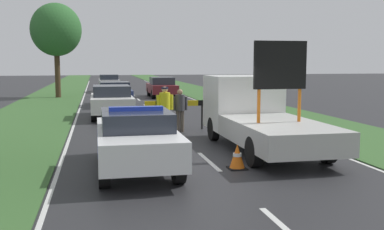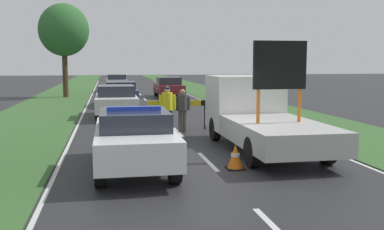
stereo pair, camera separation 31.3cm
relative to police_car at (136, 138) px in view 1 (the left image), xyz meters
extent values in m
plane|color=#28282B|center=(1.96, 0.62, -0.80)|extent=(160.00, 160.00, 0.00)
cube|color=silver|center=(1.96, 0.57, -0.79)|extent=(0.12, 2.28, 0.01)
cube|color=silver|center=(1.96, 5.64, -0.79)|extent=(0.12, 2.28, 0.01)
cube|color=silver|center=(1.96, 10.70, -0.79)|extent=(0.12, 2.28, 0.01)
cube|color=silver|center=(1.96, 15.77, -0.79)|extent=(0.12, 2.28, 0.01)
cube|color=silver|center=(1.96, 20.84, -0.79)|extent=(0.12, 2.28, 0.01)
cube|color=silver|center=(1.96, 25.90, -0.79)|extent=(0.12, 2.28, 0.01)
cube|color=silver|center=(1.96, 30.97, -0.79)|extent=(0.12, 2.28, 0.01)
cube|color=silver|center=(1.96, 36.04, -0.79)|extent=(0.12, 2.28, 0.01)
cube|color=silver|center=(1.96, 41.10, -0.79)|extent=(0.12, 2.28, 0.01)
cube|color=silver|center=(1.96, 46.17, -0.79)|extent=(0.12, 2.28, 0.01)
cube|color=silver|center=(1.96, 51.24, -0.79)|extent=(0.12, 2.28, 0.01)
cube|color=silver|center=(-1.86, 18.73, -0.79)|extent=(0.10, 68.99, 0.01)
cube|color=silver|center=(5.78, 18.73, -0.79)|extent=(0.10, 68.99, 0.01)
cube|color=#38602D|center=(-4.05, 20.62, -0.78)|extent=(4.18, 120.00, 0.03)
cube|color=#38602D|center=(7.97, 20.62, -0.78)|extent=(4.18, 120.00, 0.03)
cube|color=white|center=(0.00, 0.02, -0.08)|extent=(1.82, 4.49, 0.64)
cube|color=#282D38|center=(0.00, -0.12, 0.46)|extent=(1.60, 2.06, 0.43)
cylinder|color=black|center=(-0.79, 1.41, -0.40)|extent=(0.24, 0.80, 0.80)
cylinder|color=black|center=(0.79, 1.41, -0.40)|extent=(0.24, 0.80, 0.80)
cylinder|color=black|center=(-0.79, -1.38, -0.40)|extent=(0.24, 0.80, 0.80)
cylinder|color=black|center=(0.79, -1.38, -0.40)|extent=(0.24, 0.80, 0.80)
cube|color=#1E38C6|center=(0.00, -0.12, 0.72)|extent=(1.27, 0.24, 0.10)
cube|color=#193399|center=(0.00, 0.02, -0.04)|extent=(1.83, 3.68, 0.10)
cube|color=black|center=(0.00, 2.30, -0.14)|extent=(1.00, 0.08, 0.38)
cube|color=white|center=(3.92, 3.70, 0.48)|extent=(2.25, 2.05, 1.77)
cube|color=#232833|center=(3.92, 4.70, 0.80)|extent=(1.92, 0.04, 0.78)
cube|color=#B2B2AD|center=(3.92, 0.57, -0.10)|extent=(2.25, 4.19, 0.61)
cylinder|color=#D16619|center=(3.33, 0.57, 0.65)|extent=(0.09, 0.09, 0.90)
cylinder|color=#D16619|center=(4.51, 0.57, 0.65)|extent=(0.09, 0.09, 0.90)
cube|color=black|center=(3.92, 0.57, 1.74)|extent=(1.46, 0.12, 1.28)
cylinder|color=black|center=(2.91, 3.70, -0.41)|extent=(0.24, 0.77, 0.77)
cylinder|color=black|center=(4.93, 3.70, -0.41)|extent=(0.24, 0.77, 0.77)
cylinder|color=black|center=(2.91, -0.26, -0.41)|extent=(0.24, 0.77, 0.77)
cylinder|color=black|center=(4.93, -0.26, -0.41)|extent=(0.24, 0.77, 0.77)
cylinder|color=black|center=(1.12, 6.22, -0.33)|extent=(0.07, 0.07, 0.93)
cylinder|color=black|center=(3.11, 6.22, -0.33)|extent=(0.07, 0.07, 0.93)
cube|color=yellow|center=(1.08, 6.22, 0.24)|extent=(0.41, 0.08, 0.21)
cube|color=black|center=(1.49, 6.22, 0.24)|extent=(0.41, 0.08, 0.21)
cube|color=yellow|center=(1.91, 6.22, 0.24)|extent=(0.41, 0.08, 0.21)
cube|color=black|center=(2.32, 6.22, 0.24)|extent=(0.41, 0.08, 0.21)
cube|color=yellow|center=(2.74, 6.22, 0.24)|extent=(0.41, 0.08, 0.21)
cube|color=black|center=(3.15, 6.22, 0.24)|extent=(0.41, 0.08, 0.21)
cylinder|color=#191E38|center=(1.44, 5.45, -0.37)|extent=(0.16, 0.16, 0.86)
cylinder|color=#191E38|center=(1.62, 5.45, -0.37)|extent=(0.16, 0.16, 0.86)
cylinder|color=yellow|center=(1.53, 5.45, 0.39)|extent=(0.39, 0.39, 0.65)
cylinder|color=yellow|center=(1.29, 5.45, 0.35)|extent=(0.13, 0.13, 0.55)
cylinder|color=yellow|center=(1.78, 5.45, 0.35)|extent=(0.13, 0.13, 0.55)
sphere|color=tan|center=(1.53, 5.45, 0.82)|extent=(0.22, 0.22, 0.22)
cylinder|color=#141933|center=(1.53, 5.45, 0.88)|extent=(0.26, 0.26, 0.06)
cylinder|color=brown|center=(2.06, 5.69, -0.39)|extent=(0.15, 0.15, 0.80)
cylinder|color=brown|center=(2.22, 5.69, -0.39)|extent=(0.15, 0.15, 0.80)
cylinder|color=#3D3D42|center=(2.14, 5.69, 0.31)|extent=(0.37, 0.37, 0.60)
cylinder|color=#3D3D42|center=(1.91, 5.69, 0.28)|extent=(0.12, 0.12, 0.51)
cylinder|color=#3D3D42|center=(2.37, 5.69, 0.28)|extent=(0.12, 0.12, 0.51)
sphere|color=#A57A5B|center=(2.14, 5.69, 0.71)|extent=(0.21, 0.21, 0.21)
cube|color=black|center=(2.44, -0.37, -0.78)|extent=(0.44, 0.44, 0.03)
cone|color=orange|center=(2.44, -0.37, -0.47)|extent=(0.38, 0.38, 0.59)
cylinder|color=white|center=(2.44, -0.37, -0.44)|extent=(0.21, 0.21, 0.08)
cube|color=black|center=(0.95, 5.21, -0.78)|extent=(0.50, 0.50, 0.03)
cone|color=orange|center=(0.95, 5.21, -0.43)|extent=(0.43, 0.43, 0.66)
cylinder|color=white|center=(0.95, 5.21, -0.40)|extent=(0.24, 0.24, 0.09)
cube|color=silver|center=(-0.22, 10.75, -0.10)|extent=(1.90, 4.48, 0.67)
cube|color=#282D38|center=(-0.22, 10.62, 0.48)|extent=(1.67, 2.06, 0.49)
cylinder|color=black|center=(-1.05, 12.14, -0.43)|extent=(0.24, 0.73, 0.73)
cylinder|color=black|center=(0.61, 12.14, -0.43)|extent=(0.24, 0.73, 0.73)
cylinder|color=black|center=(-1.05, 9.36, -0.43)|extent=(0.24, 0.73, 0.73)
cylinder|color=black|center=(0.61, 9.36, -0.43)|extent=(0.24, 0.73, 0.73)
cube|color=navy|center=(0.17, 16.67, -0.11)|extent=(1.93, 4.36, 0.63)
cube|color=#282D38|center=(0.17, 16.54, 0.42)|extent=(1.70, 2.00, 0.44)
cylinder|color=black|center=(-0.68, 18.03, -0.42)|extent=(0.24, 0.75, 0.75)
cylinder|color=black|center=(1.01, 18.03, -0.42)|extent=(0.24, 0.75, 0.75)
cylinder|color=black|center=(-0.68, 15.32, -0.42)|extent=(0.24, 0.75, 0.75)
cylinder|color=black|center=(1.01, 15.32, -0.42)|extent=(0.24, 0.75, 0.75)
cube|color=maroon|center=(3.89, 22.61, -0.16)|extent=(1.87, 4.39, 0.63)
cube|color=#282D38|center=(3.89, 22.48, 0.43)|extent=(1.65, 2.02, 0.55)
cylinder|color=black|center=(3.07, 23.98, -0.47)|extent=(0.24, 0.65, 0.65)
cylinder|color=black|center=(4.71, 23.98, -0.47)|extent=(0.24, 0.65, 0.65)
cylinder|color=black|center=(3.07, 21.25, -0.47)|extent=(0.24, 0.65, 0.65)
cylinder|color=black|center=(4.71, 21.25, -0.47)|extent=(0.24, 0.65, 0.65)
cube|color=#B2B2B7|center=(0.19, 29.37, -0.07)|extent=(1.76, 4.16, 0.72)
cube|color=#282D38|center=(0.19, 29.25, 0.51)|extent=(1.55, 1.92, 0.43)
cylinder|color=black|center=(-0.57, 30.66, -0.43)|extent=(0.24, 0.73, 0.73)
cylinder|color=black|center=(0.95, 30.66, -0.43)|extent=(0.24, 0.73, 0.73)
cylinder|color=black|center=(-0.57, 28.08, -0.43)|extent=(0.24, 0.73, 0.73)
cylinder|color=black|center=(0.95, 28.08, -0.43)|extent=(0.24, 0.73, 0.73)
cylinder|color=#42301E|center=(-3.66, 23.56, 1.00)|extent=(0.39, 0.39, 3.58)
ellipsoid|color=#2D662D|center=(-3.66, 23.56, 4.15)|extent=(3.63, 3.63, 3.81)
camera|label=1|loc=(-0.90, -10.74, 1.82)|focal=42.00mm
camera|label=2|loc=(-0.60, -10.80, 1.82)|focal=42.00mm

